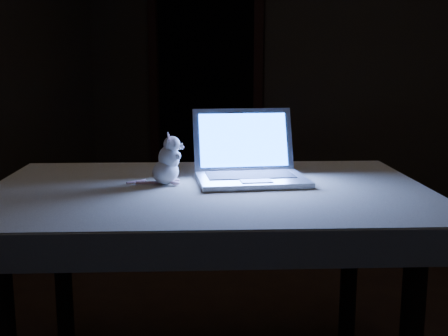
% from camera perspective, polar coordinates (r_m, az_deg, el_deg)
% --- Properties ---
extents(back_wall, '(4.50, 0.04, 2.60)m').
position_cam_1_polar(back_wall, '(4.67, 11.06, 11.92)').
color(back_wall, black).
rests_on(back_wall, ground).
extents(doorway, '(1.06, 0.36, 2.13)m').
position_cam_1_polar(doorway, '(4.96, -1.86, 9.31)').
color(doorway, black).
rests_on(doorway, back_wall).
extents(table, '(1.63, 1.36, 0.75)m').
position_cam_1_polar(table, '(2.04, -1.53, -12.51)').
color(table, black).
rests_on(table, floor).
extents(tablecloth, '(1.78, 1.51, 0.10)m').
position_cam_1_polar(tablecloth, '(2.02, -3.18, -2.91)').
color(tablecloth, beige).
rests_on(tablecloth, table).
extents(laptop, '(0.50, 0.48, 0.26)m').
position_cam_1_polar(laptop, '(1.98, 2.88, 2.20)').
color(laptop, '#ABAAAF').
rests_on(laptop, tablecloth).
extents(plush_mouse, '(0.18, 0.18, 0.18)m').
position_cam_1_polar(plush_mouse, '(1.97, -6.00, 0.92)').
color(plush_mouse, silver).
rests_on(plush_mouse, tablecloth).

